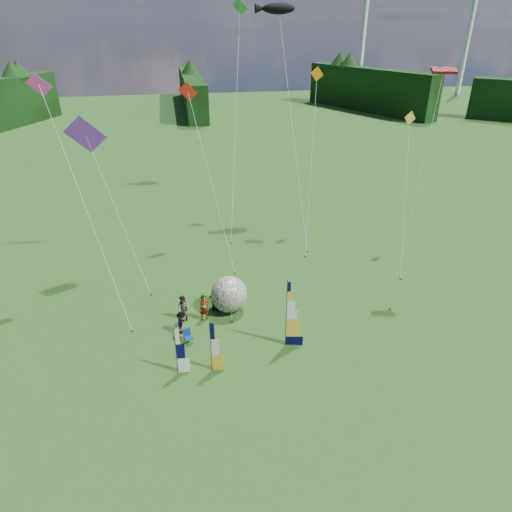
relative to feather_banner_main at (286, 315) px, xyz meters
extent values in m
plane|color=#33471A|center=(-0.53, -2.18, -2.29)|extent=(220.00, 220.00, 0.00)
sphere|color=#050096|center=(-2.93, 4.50, -1.02)|extent=(2.68, 2.68, 2.54)
imported|color=#66594C|center=(-4.72, 3.66, -1.35)|extent=(0.78, 0.62, 1.89)
imported|color=#66594C|center=(-6.11, 3.85, -1.36)|extent=(0.98, 0.92, 1.86)
imported|color=#66594C|center=(-6.30, 2.45, -1.51)|extent=(0.66, 1.08, 1.56)
imported|color=#66594C|center=(-3.93, 4.54, -1.46)|extent=(1.05, 0.83, 1.67)
camera|label=1|loc=(-5.94, -21.99, 15.92)|focal=32.00mm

